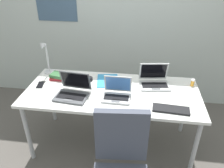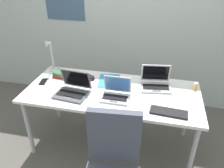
{
  "view_description": "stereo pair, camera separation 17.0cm",
  "coord_description": "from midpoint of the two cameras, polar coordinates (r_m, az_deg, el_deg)",
  "views": [
    {
      "loc": [
        0.27,
        -1.95,
        1.96
      ],
      "look_at": [
        0.0,
        0.0,
        0.82
      ],
      "focal_mm": 35.77,
      "sensor_mm": 36.0,
      "label": 1
    },
    {
      "loc": [
        0.44,
        -1.92,
        1.96
      ],
      "look_at": [
        0.0,
        0.0,
        0.82
      ],
      "focal_mm": 35.77,
      "sensor_mm": 36.0,
      "label": 2
    }
  ],
  "objects": [
    {
      "name": "laptop_front_left",
      "position": [
        2.19,
        3.2,
        -2.6
      ],
      "size": [
        0.27,
        0.23,
        0.2
      ],
      "color": "#B7BABC",
      "rests_on": "desk"
    },
    {
      "name": "headphones",
      "position": [
        2.54,
        -4.92,
        1.57
      ],
      "size": [
        0.21,
        0.18,
        0.04
      ],
      "color": "red",
      "rests_on": "desk"
    },
    {
      "name": "desk_lamp",
      "position": [
        2.7,
        -13.68,
        6.88
      ],
      "size": [
        0.12,
        0.18,
        0.4
      ],
      "color": "silver",
      "rests_on": "desk"
    },
    {
      "name": "book_stack",
      "position": [
        2.62,
        -10.74,
        2.42
      ],
      "size": [
        0.21,
        0.16,
        0.06
      ],
      "color": "maroon",
      "rests_on": "desk"
    },
    {
      "name": "external_keyboard",
      "position": [
        2.08,
        16.57,
        -6.99
      ],
      "size": [
        0.34,
        0.14,
        0.02
      ],
      "primitive_type": "cube",
      "rotation": [
        0.0,
        0.0,
        -0.07
      ],
      "color": "black",
      "rests_on": "desk"
    },
    {
      "name": "ground_plane",
      "position": [
        2.78,
        1.81,
        -14.85
      ],
      "size": [
        12.0,
        12.0,
        0.0
      ],
      "primitive_type": "plane",
      "color": "#56514C"
    },
    {
      "name": "desk",
      "position": [
        2.35,
        2.08,
        -2.94
      ],
      "size": [
        1.8,
        0.8,
        0.74
      ],
      "color": "white",
      "rests_on": "ground_plane"
    },
    {
      "name": "laptop_near_lamp",
      "position": [
        2.26,
        -7.97,
        -1.55
      ],
      "size": [
        0.34,
        0.31,
        0.23
      ],
      "color": "#515459",
      "rests_on": "desk"
    },
    {
      "name": "cell_phone",
      "position": [
        2.56,
        -15.36,
        0.52
      ],
      "size": [
        0.09,
        0.15,
        0.01
      ],
      "primitive_type": "cube",
      "rotation": [
        0.0,
        0.0,
        0.18
      ],
      "color": "black",
      "rests_on": "desk"
    },
    {
      "name": "laptop_back_right",
      "position": [
        2.42,
        13.09,
        0.18
      ],
      "size": [
        0.34,
        0.3,
        0.23
      ],
      "color": "#B7BABC",
      "rests_on": "desk"
    },
    {
      "name": "pill_bottle",
      "position": [
        2.5,
        22.38,
        -0.53
      ],
      "size": [
        0.04,
        0.04,
        0.08
      ],
      "color": "gold",
      "rests_on": "desk"
    },
    {
      "name": "computer_mouse",
      "position": [
        2.45,
        5.92,
        0.51
      ],
      "size": [
        0.07,
        0.1,
        0.03
      ],
      "primitive_type": "ellipsoid",
      "rotation": [
        0.0,
        0.0,
        0.14
      ],
      "color": "black",
      "rests_on": "desk"
    },
    {
      "name": "wall_back",
      "position": [
        3.13,
        6.31,
        17.68
      ],
      "size": [
        6.0,
        0.13,
        2.6
      ],
      "color": "#B2BCB7",
      "rests_on": "ground_plane"
    },
    {
      "name": "paper_folder_back_right",
      "position": [
        2.49,
        1.21,
        0.84
      ],
      "size": [
        0.27,
        0.34,
        0.01
      ],
      "primitive_type": "cube",
      "rotation": [
        0.0,
        0.0,
        0.15
      ],
      "color": "#338CC6",
      "rests_on": "desk"
    }
  ]
}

